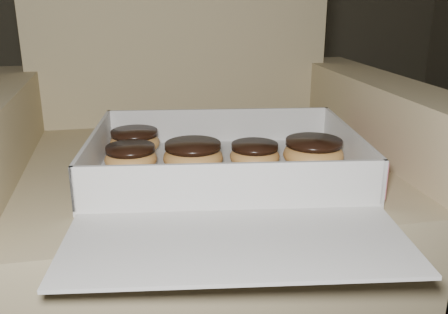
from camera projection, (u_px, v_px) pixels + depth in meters
The scene contains 11 objects.
armchair at pixel (197, 204), 1.01m from camera, with size 0.84×0.71×0.88m.
bakery_box at pixel (228, 174), 0.80m from camera, with size 0.50×0.56×0.07m.
donut_a at pixel (255, 155), 0.84m from camera, with size 0.08×0.08×0.04m.
donut_b at pixel (313, 153), 0.84m from camera, with size 0.10×0.10×0.05m.
donut_c at pixel (135, 141), 0.91m from camera, with size 0.09×0.09×0.05m.
donut_d at pixel (193, 156), 0.83m from camera, with size 0.10×0.10×0.05m.
donut_e at pixel (131, 157), 0.83m from camera, with size 0.09×0.09×0.04m.
crumb_a at pixel (276, 190), 0.75m from camera, with size 0.01×0.01×0.00m, color black.
crumb_b at pixel (321, 181), 0.78m from camera, with size 0.01×0.01×0.00m, color black.
crumb_c at pixel (235, 189), 0.75m from camera, with size 0.01×0.01×0.00m, color black.
crumb_d at pixel (322, 188), 0.75m from camera, with size 0.01×0.01×0.00m, color black.
Camera 1 is at (0.06, -0.68, 0.69)m, focal length 40.00 mm.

